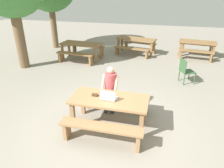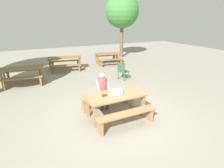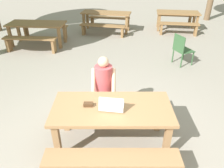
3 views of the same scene
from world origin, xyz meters
name	(u,v)px [view 2 (image 2 of 3)]	position (x,y,z in m)	size (l,w,h in m)	color
ground_plane	(115,116)	(0.00, 0.00, 0.00)	(30.00, 30.00, 0.00)	gray
picnic_table_front	(116,98)	(0.00, 0.00, 0.62)	(1.79, 0.84, 0.73)	#9E754C
bench_near	(127,116)	(0.00, -0.69, 0.34)	(1.78, 0.30, 0.45)	#9E754C
bench_far	(106,98)	(0.00, 0.69, 0.34)	(1.78, 0.30, 0.45)	#9E754C
laptop	(116,93)	(0.00, -0.03, 0.78)	(0.39, 0.32, 0.22)	white
small_pouch	(104,95)	(-0.35, 0.03, 0.76)	(0.14, 0.08, 0.06)	#4C331E
person_seated	(103,88)	(-0.14, 0.65, 0.72)	(0.41, 0.41, 1.24)	#333847
plastic_chair	(123,71)	(1.91, 3.00, 0.45)	(0.58, 0.58, 0.86)	#335933
picnic_table_mid	(22,70)	(-2.52, 4.60, 0.63)	(1.92, 0.95, 0.74)	olive
bench_mid_south	(22,80)	(-2.57, 3.93, 0.35)	(1.69, 0.43, 0.47)	olive
bench_mid_north	(24,72)	(-2.46, 5.28, 0.35)	(1.69, 0.43, 0.47)	olive
picnic_table_rear	(65,59)	(-0.23, 6.14, 0.63)	(2.01, 1.05, 0.76)	olive
bench_rear_south	(65,67)	(-0.36, 5.54, 0.32)	(1.75, 0.64, 0.42)	olive
bench_rear_north	(65,62)	(-0.11, 6.74, 0.32)	(1.75, 0.64, 0.42)	olive
picnic_table_distant	(108,55)	(2.65, 6.33, 0.61)	(1.75, 1.00, 0.72)	olive
bench_distant_south	(111,61)	(2.56, 5.65, 0.33)	(1.52, 0.50, 0.46)	olive
bench_distant_north	(105,57)	(2.75, 7.01, 0.33)	(1.52, 0.50, 0.46)	olive
tree_rear	(122,11)	(4.55, 7.95, 3.38)	(2.47, 2.47, 4.64)	brown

